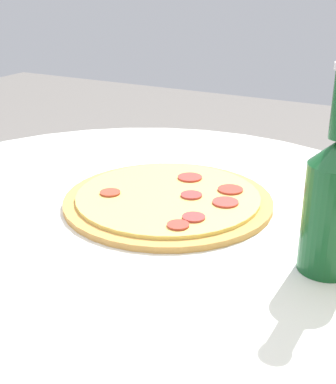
% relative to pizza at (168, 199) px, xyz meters
% --- Properties ---
extents(table, '(0.98, 0.98, 0.72)m').
position_rel_pizza_xyz_m(table, '(0.05, -0.03, -0.17)').
color(table, silver).
rests_on(table, ground_plane).
extents(pizza, '(0.34, 0.34, 0.02)m').
position_rel_pizza_xyz_m(pizza, '(0.00, 0.00, 0.00)').
color(pizza, '#C68E47').
rests_on(pizza, table).
extents(beer_bottle, '(0.07, 0.07, 0.26)m').
position_rel_pizza_xyz_m(beer_bottle, '(0.09, 0.27, 0.09)').
color(beer_bottle, '#144C23').
rests_on(beer_bottle, table).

